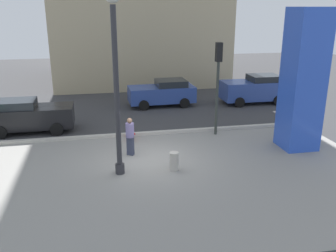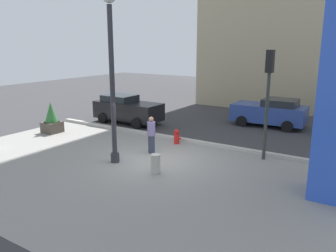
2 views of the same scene
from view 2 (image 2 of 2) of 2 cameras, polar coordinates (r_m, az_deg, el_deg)
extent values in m
plane|color=#38383A|center=(17.85, 5.26, -2.10)|extent=(60.00, 60.00, 0.00)
cube|color=gray|center=(13.08, -7.07, -8.10)|extent=(18.00, 10.00, 0.02)
cube|color=#B7B2A8|center=(17.08, 3.91, -2.52)|extent=(18.00, 0.24, 0.16)
cylinder|color=#2D2D33|center=(14.41, -8.81, -5.23)|extent=(0.36, 0.36, 0.40)
cylinder|color=#2D2D33|center=(13.76, -9.25, 6.36)|extent=(0.20, 0.20, 6.24)
cube|color=#4C4238|center=(19.95, -18.73, -0.19)|extent=(0.91, 0.91, 0.60)
cylinder|color=#382819|center=(19.89, -18.79, 0.59)|extent=(0.86, 0.86, 0.04)
cone|color=#2D6B33|center=(19.78, -18.92, 2.21)|extent=(0.71, 0.71, 1.10)
cylinder|color=red|center=(16.77, 1.44, -2.10)|extent=(0.26, 0.26, 0.55)
sphere|color=red|center=(16.68, 1.45, -0.92)|extent=(0.24, 0.24, 0.24)
cylinder|color=red|center=(16.68, 1.94, -2.09)|extent=(0.12, 0.10, 0.10)
cylinder|color=#B2ADA3|center=(13.03, -2.10, -6.32)|extent=(0.36, 0.36, 0.75)
cylinder|color=#333833|center=(14.73, 16.04, 1.40)|extent=(0.14, 0.14, 3.67)
cube|color=black|center=(14.44, 16.64, 10.29)|extent=(0.28, 0.32, 0.90)
sphere|color=yellow|center=(14.62, 16.76, 9.25)|extent=(0.18, 0.18, 0.18)
cube|color=black|center=(21.23, -6.65, 2.59)|extent=(4.30, 1.73, 1.04)
cube|color=#1E2328|center=(21.51, -8.04, 4.63)|extent=(1.94, 1.52, 0.40)
cylinder|color=black|center=(21.20, -2.35, 1.36)|extent=(0.64, 0.22, 0.64)
cylinder|color=black|center=(19.85, -5.20, 0.47)|extent=(0.64, 0.22, 0.64)
cylinder|color=black|center=(22.81, -7.85, 2.12)|extent=(0.64, 0.22, 0.64)
cylinder|color=black|center=(21.56, -10.81, 1.33)|extent=(0.64, 0.22, 0.64)
cube|color=#2D4793|center=(21.20, 16.43, 2.05)|extent=(4.28, 1.96, 0.99)
cube|color=#1E2328|center=(20.94, 18.23, 3.73)|extent=(1.94, 1.68, 0.41)
cylinder|color=black|center=(20.79, 12.19, 0.81)|extent=(0.65, 0.24, 0.64)
cylinder|color=black|center=(22.52, 13.75, 1.70)|extent=(0.65, 0.24, 0.64)
cylinder|color=black|center=(20.13, 19.25, -0.07)|extent=(0.65, 0.24, 0.64)
cylinder|color=black|center=(21.91, 20.29, 0.92)|extent=(0.65, 0.24, 0.64)
cube|color=#33384C|center=(15.32, -2.77, -3.08)|extent=(0.34, 0.31, 0.83)
cylinder|color=slate|center=(15.13, -2.81, -0.44)|extent=(0.49, 0.49, 0.63)
sphere|color=#8C664C|center=(15.03, -2.82, 1.14)|extent=(0.23, 0.23, 0.23)
camera|label=1|loc=(10.34, -76.25, 11.00)|focal=39.32mm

